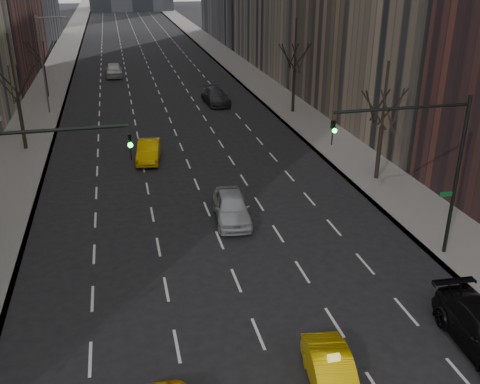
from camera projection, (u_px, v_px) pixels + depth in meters
sidewalk_left at (58, 68)px, 74.16m from camera, size 4.50×320.00×0.15m
sidewalk_right at (231, 61)px, 79.25m from camera, size 4.50×320.00×0.15m
tree_lw_c at (18, 99)px, 40.46m from camera, size 3.36×3.50×8.74m
tree_lw_d at (43, 65)px, 56.74m from camera, size 3.36×3.50×7.36m
tree_rw_b at (381, 127)px, 34.84m from camera, size 3.36×3.50×7.82m
tree_rw_c at (294, 71)px, 50.81m from camera, size 3.36×3.50×8.74m
traffic_mast_left at (8, 189)px, 20.81m from camera, size 6.69×0.39×8.00m
traffic_mast_right at (428, 154)px, 24.60m from camera, size 6.69×0.39×8.00m
streetlight_far at (45, 55)px, 49.90m from camera, size 2.83×0.22×9.00m
taxi_sedan at (332, 376)px, 18.22m from camera, size 1.94×4.20×1.34m
silver_sedan_ahead at (232, 207)px, 30.36m from camera, size 2.33×4.91×1.62m
far_taxi at (149, 151)px, 39.63m from camera, size 2.16×4.63×1.47m
far_suv_grey at (216, 96)px, 55.37m from camera, size 2.58×5.58×1.58m
far_car_white at (114, 70)px, 68.39m from camera, size 2.06×5.06×1.72m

